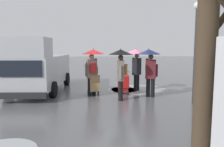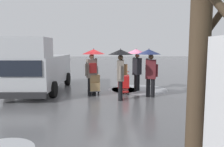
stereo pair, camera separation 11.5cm
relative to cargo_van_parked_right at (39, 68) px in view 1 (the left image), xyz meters
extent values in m
plane|color=#5B5B5E|center=(-3.74, 0.21, -1.18)|extent=(90.00, 90.00, 0.00)
cylinder|color=#999BA0|center=(-5.03, -0.24, -1.18)|extent=(2.91, 2.91, 0.01)
cylinder|color=#999BA0|center=(-4.18, -0.20, -1.18)|extent=(1.57, 1.57, 0.01)
cube|color=#B7BABF|center=(-0.01, -0.26, -0.12)|extent=(2.16, 5.27, 1.40)
cube|color=#B7BABF|center=(0.06, 1.64, 1.00)|extent=(1.89, 1.47, 0.84)
cube|color=black|center=(0.09, 2.36, 0.20)|extent=(1.66, 0.12, 0.63)
cube|color=#232326|center=(0.09, 2.40, -0.86)|extent=(1.96, 0.24, 0.24)
cylinder|color=black|center=(-0.93, 1.39, -0.82)|extent=(0.27, 0.73, 0.72)
cylinder|color=black|center=(1.03, 1.31, -0.82)|extent=(0.27, 0.73, 0.72)
cylinder|color=black|center=(-1.05, -1.83, -0.82)|extent=(0.27, 0.73, 0.72)
cylinder|color=black|center=(0.91, -1.91, -0.82)|extent=(0.27, 0.73, 0.72)
cube|color=red|center=(-4.08, 0.74, -0.58)|extent=(0.58, 0.80, 0.56)
cube|color=red|center=(-4.08, 0.74, -1.04)|extent=(0.52, 0.72, 0.04)
cylinder|color=red|center=(-4.12, 0.32, -0.18)|extent=(0.58, 0.08, 0.04)
sphere|color=black|center=(-4.27, 1.06, -1.13)|extent=(0.10, 0.10, 0.10)
sphere|color=black|center=(-3.85, 1.03, -1.13)|extent=(0.10, 0.10, 0.10)
sphere|color=black|center=(-4.32, 0.45, -1.13)|extent=(0.10, 0.10, 0.10)
sphere|color=black|center=(-3.90, 0.42, -1.13)|extent=(0.10, 0.10, 0.10)
cube|color=#515156|center=(-2.71, 0.97, -0.96)|extent=(0.58, 0.67, 0.03)
cylinder|color=#515156|center=(-2.87, 0.64, -0.41)|extent=(0.04, 0.04, 1.10)
cylinder|color=#515156|center=(-2.44, 0.71, -0.41)|extent=(0.04, 0.04, 1.10)
cylinder|color=black|center=(-2.89, 0.63, -1.08)|extent=(0.08, 0.21, 0.20)
cylinder|color=black|center=(-2.42, 0.72, -1.08)|extent=(0.08, 0.21, 0.20)
cube|color=tan|center=(-2.71, 0.97, -0.77)|extent=(0.53, 0.65, 0.37)
cube|color=#A37F51|center=(-2.71, 0.97, -0.41)|extent=(0.53, 0.53, 0.35)
cylinder|color=black|center=(-3.82, 2.12, -0.77)|extent=(0.18, 0.18, 0.82)
cylinder|color=black|center=(-3.83, 1.92, -0.77)|extent=(0.18, 0.18, 0.82)
cube|color=slate|center=(-3.83, 2.02, 0.06)|extent=(0.31, 0.46, 0.84)
sphere|color=brown|center=(-3.83, 2.02, 0.60)|extent=(0.22, 0.22, 0.22)
cylinder|color=slate|center=(-3.81, 2.28, 0.01)|extent=(0.10, 0.10, 0.55)
cylinder|color=slate|center=(-3.82, 1.84, 0.28)|extent=(0.31, 0.12, 0.50)
cylinder|color=#333338|center=(-3.83, 1.92, 0.44)|extent=(0.02, 0.02, 0.86)
cone|color=black|center=(-3.83, 1.92, 0.82)|extent=(1.04, 1.04, 0.22)
sphere|color=#333338|center=(-3.83, 1.92, 0.95)|extent=(0.04, 0.04, 0.04)
cube|color=brown|center=(-4.02, 2.03, 0.10)|extent=(0.18, 0.31, 0.44)
cylinder|color=black|center=(-2.51, 1.10, -0.77)|extent=(0.18, 0.18, 0.82)
cylinder|color=black|center=(-2.70, 1.03, -0.77)|extent=(0.18, 0.18, 0.82)
cube|color=slate|center=(-2.60, 1.07, 0.06)|extent=(0.51, 0.41, 0.84)
sphere|color=tan|center=(-2.60, 1.07, 0.60)|extent=(0.22, 0.22, 0.22)
cylinder|color=slate|center=(-2.36, 1.15, 0.01)|extent=(0.10, 0.10, 0.55)
cylinder|color=slate|center=(-2.77, 0.99, 0.28)|extent=(0.19, 0.32, 0.50)
cylinder|color=#333338|center=(-2.70, 1.03, 0.44)|extent=(0.02, 0.02, 0.86)
cone|color=red|center=(-2.70, 1.03, 0.82)|extent=(1.04, 1.04, 0.22)
sphere|color=#333338|center=(-2.70, 1.03, 0.95)|extent=(0.04, 0.04, 0.04)
cube|color=maroon|center=(-2.67, 1.25, 0.10)|extent=(0.34, 0.25, 0.44)
cylinder|color=black|center=(-5.30, 1.56, -0.77)|extent=(0.18, 0.18, 0.82)
cylinder|color=black|center=(-5.11, 1.50, -0.77)|extent=(0.18, 0.18, 0.82)
cube|color=#5B1E23|center=(-5.20, 1.53, 0.06)|extent=(0.50, 0.40, 0.84)
sphere|color=brown|center=(-5.20, 1.53, 0.60)|extent=(0.22, 0.22, 0.22)
cylinder|color=#5B1E23|center=(-5.45, 1.60, 0.01)|extent=(0.10, 0.10, 0.55)
cylinder|color=#5B1E23|center=(-5.03, 1.49, 0.28)|extent=(0.18, 0.32, 0.50)
cylinder|color=#333338|center=(-5.11, 1.50, 0.44)|extent=(0.02, 0.02, 0.86)
cone|color=navy|center=(-5.11, 1.50, 0.82)|extent=(1.04, 1.04, 0.22)
sphere|color=#333338|center=(-5.11, 1.50, 0.95)|extent=(0.04, 0.04, 0.04)
cylinder|color=black|center=(-4.91, 0.01, -0.77)|extent=(0.18, 0.18, 0.82)
cylinder|color=black|center=(-4.77, 0.16, -0.77)|extent=(0.18, 0.18, 0.82)
cube|color=black|center=(-4.84, 0.08, 0.06)|extent=(0.50, 0.51, 0.84)
sphere|color=#8C6647|center=(-4.84, 0.08, 0.60)|extent=(0.22, 0.22, 0.22)
cylinder|color=black|center=(-5.01, -0.11, 0.01)|extent=(0.10, 0.10, 0.55)
cylinder|color=black|center=(-4.74, 0.23, 0.28)|extent=(0.29, 0.28, 0.50)
cylinder|color=#333338|center=(-4.77, 0.16, 0.44)|extent=(0.02, 0.02, 0.86)
cone|color=#E0668E|center=(-4.77, 0.16, 0.82)|extent=(1.04, 1.04, 0.22)
sphere|color=#333338|center=(-4.77, 0.16, 0.95)|extent=(0.04, 0.04, 0.04)
cylinder|color=#423323|center=(-4.17, 8.40, 0.62)|extent=(0.24, 0.24, 3.61)
cylinder|color=#2D2D33|center=(-6.58, 2.85, 0.62)|extent=(0.12, 0.12, 3.60)
sphere|color=#EAEACC|center=(-6.58, 2.85, 2.54)|extent=(0.28, 0.28, 0.28)
camera|label=1|loc=(-2.91, 10.86, 0.99)|focal=34.75mm
camera|label=2|loc=(-3.03, 10.86, 0.99)|focal=34.75mm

